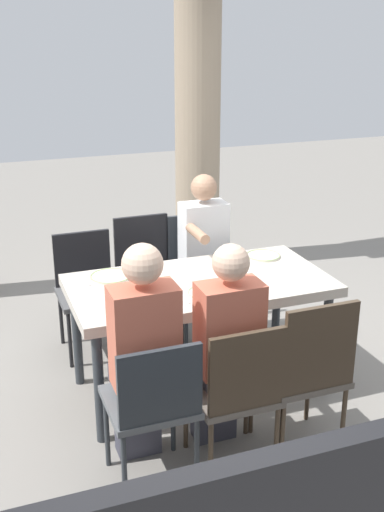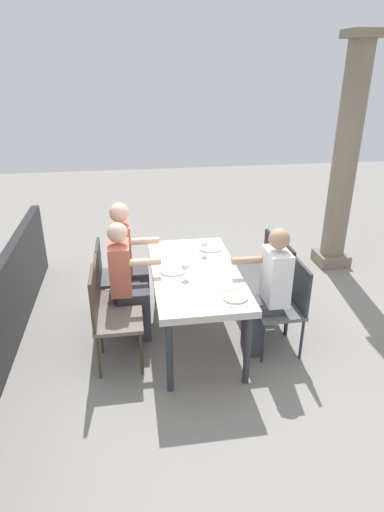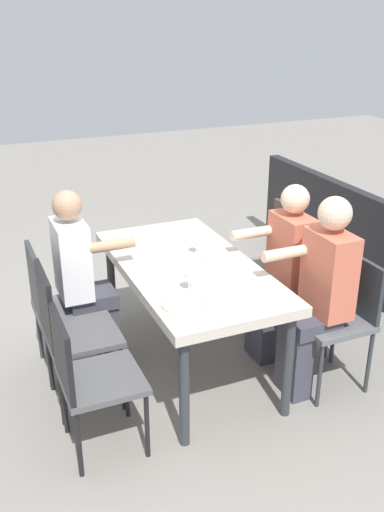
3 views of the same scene
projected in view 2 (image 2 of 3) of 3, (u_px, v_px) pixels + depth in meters
The scene contains 24 objects.
ground_plane at pixel (195, 337), 4.45m from camera, with size 16.00×16.00×0.00m, color gray.
dining_table at pixel (195, 277), 4.16m from camera, with size 1.64×0.84×0.78m.
chair_west_north at pixel (260, 266), 4.86m from camera, with size 0.44×0.44×0.87m.
chair_west_south at pixel (112, 274), 4.62m from camera, with size 0.44×0.44×0.89m.
chair_mid_north at pixel (273, 280), 4.44m from camera, with size 0.44×0.44×0.95m.
chair_mid_south at pixel (110, 296), 4.22m from camera, with size 0.44×0.44×0.89m.
chair_east_north at pixel (287, 302), 4.07m from camera, with size 0.44×0.44×0.92m.
chair_east_south at pixel (108, 314), 3.83m from camera, with size 0.44×0.44×0.97m.
diner_woman_green at pixel (128, 280), 4.17m from camera, with size 0.35×0.49×1.27m.
diner_man_white at pixel (268, 289), 3.98m from camera, with size 0.34×0.49×1.29m.
diner_guest_third at pixel (128, 258), 4.58m from camera, with size 0.35×0.49×1.32m.
stone_column_near at pixel (345, 161), 5.52m from camera, with size 0.42×0.42×2.99m.
patio_railing at pixel (3, 315), 4.01m from camera, with size 4.04×0.10×0.90m, color black.
plate_0 at pixel (210, 248), 4.62m from camera, with size 0.26×0.26×0.02m.
wine_glass_0 at pixel (204, 245), 4.42m from camera, with size 0.07×0.07×0.16m.
fork_0 at pixel (208, 243), 4.76m from camera, with size 0.02×0.17×0.01m, color silver.
spoon_0 at pixel (213, 254), 4.49m from camera, with size 0.02×0.17×0.01m, color silver.
plate_1 at pixel (173, 270), 4.12m from camera, with size 0.26×0.26×0.02m.
wine_glass_1 at pixel (185, 267), 3.94m from camera, with size 0.07×0.07×0.15m.
fork_1 at pixel (171, 264), 4.25m from camera, with size 0.02×0.17×0.01m, color silver.
spoon_1 at pixel (174, 278), 3.98m from camera, with size 0.02×0.17×0.01m, color silver.
plate_2 at pixel (235, 297), 3.64m from camera, with size 0.24×0.24×0.02m.
fork_2 at pixel (231, 289), 3.78m from camera, with size 0.02×0.17×0.01m, color silver.
spoon_2 at pixel (239, 306), 3.51m from camera, with size 0.02×0.17×0.01m, color silver.
Camera 2 is at (3.66, -0.59, 2.60)m, focal length 29.84 mm.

